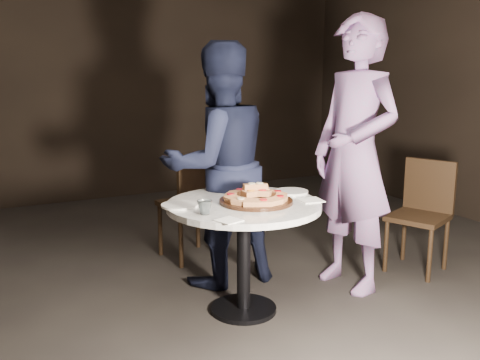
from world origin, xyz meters
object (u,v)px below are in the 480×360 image
object	(u,v)px
focaccia_pile	(256,195)
diner_navy	(218,166)
serving_board	(256,201)
chair_far	(195,198)
table	(244,223)
chair_right	(423,207)
diner_teal	(355,155)
water_glass	(205,207)

from	to	relation	value
focaccia_pile	diner_navy	size ratio (longest dim) A/B	0.24
serving_board	chair_far	xyz separation A→B (m)	(0.02, 1.03, -0.20)
table	focaccia_pile	xyz separation A→B (m)	(0.07, -0.04, 0.18)
focaccia_pile	chair_right	bearing A→B (deg)	4.01
chair_far	chair_right	size ratio (longest dim) A/B	1.07
chair_right	diner_teal	distance (m)	0.83
table	diner_navy	size ratio (longest dim) A/B	0.65
chair_far	diner_navy	distance (m)	0.58
serving_board	chair_right	xyz separation A→B (m)	(1.50, 0.11, -0.24)
chair_right	diner_teal	xyz separation A→B (m)	(-0.70, -0.03, 0.45)
table	chair_right	world-z (taller)	chair_right
water_glass	diner_navy	world-z (taller)	diner_navy
chair_far	serving_board	bearing A→B (deg)	81.35
focaccia_pile	chair_right	xyz separation A→B (m)	(1.49, 0.10, -0.28)
chair_far	diner_navy	size ratio (longest dim) A/B	0.53
water_glass	chair_right	xyz separation A→B (m)	(1.88, 0.21, -0.27)
chair_right	water_glass	bearing A→B (deg)	-107.01
serving_board	diner_teal	world-z (taller)	diner_teal
water_glass	chair_far	distance (m)	1.23
water_glass	chair_far	bearing A→B (deg)	70.53
table	chair_far	world-z (taller)	chair_far
chair_right	table	bearing A→B (deg)	-110.88
table	serving_board	distance (m)	0.16
table	focaccia_pile	world-z (taller)	focaccia_pile
table	diner_teal	size ratio (longest dim) A/B	0.59
table	chair_right	distance (m)	1.56
chair_far	chair_right	distance (m)	1.74
water_glass	chair_far	xyz separation A→B (m)	(0.40, 1.13, -0.23)
water_glass	chair_right	bearing A→B (deg)	6.32
chair_far	diner_teal	size ratio (longest dim) A/B	0.48
table	focaccia_pile	bearing A→B (deg)	-30.04
table	water_glass	bearing A→B (deg)	-156.01
water_glass	diner_teal	xyz separation A→B (m)	(1.18, 0.17, 0.18)
focaccia_pile	chair_far	xyz separation A→B (m)	(0.02, 1.03, -0.24)
diner_teal	focaccia_pile	bearing A→B (deg)	-93.34
table	water_glass	distance (m)	0.39
table	serving_board	xyz separation A→B (m)	(0.06, -0.04, 0.14)
table	diner_navy	world-z (taller)	diner_navy
table	diner_navy	xyz separation A→B (m)	(0.07, 0.52, 0.27)
table	diner_navy	distance (m)	0.59
chair_far	diner_navy	xyz separation A→B (m)	(-0.01, -0.47, 0.33)
table	chair_right	size ratio (longest dim) A/B	1.32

